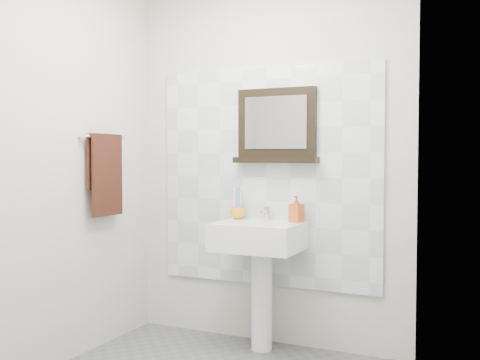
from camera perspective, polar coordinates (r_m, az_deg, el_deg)
name	(u,v)px	position (r m, az deg, el deg)	size (l,w,h in m)	color
back_wall	(267,162)	(3.88, 2.81, 1.79)	(2.00, 0.01, 2.50)	beige
front_wall	(20,169)	(2.03, -21.43, 1.09)	(2.00, 0.01, 2.50)	beige
left_wall	(40,163)	(3.51, -19.67, 1.59)	(0.01, 2.20, 2.50)	beige
right_wall	(384,166)	(2.54, 14.40, 1.41)	(0.01, 2.20, 2.50)	beige
splashback	(267,177)	(3.88, 2.74, 0.31)	(1.60, 0.02, 1.50)	silver
pedestal_sink	(259,250)	(3.71, 1.95, -7.13)	(0.55, 0.44, 0.96)	white
toothbrush_cup	(238,213)	(3.88, -0.25, -3.37)	(0.10, 0.10, 0.08)	orange
toothbrushes	(238,201)	(3.87, -0.21, -2.16)	(0.05, 0.04, 0.21)	white
soap_dispenser	(296,209)	(3.70, 5.75, -2.93)	(0.08, 0.08, 0.17)	#B42D15
framed_mirror	(277,128)	(3.82, 3.75, 5.32)	(0.59, 0.11, 0.50)	black
towel_bar	(104,137)	(3.87, -13.63, 4.28)	(0.07, 0.40, 0.03)	silver
hand_towel	(105,168)	(3.87, -13.51, 1.17)	(0.06, 0.30, 0.55)	black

